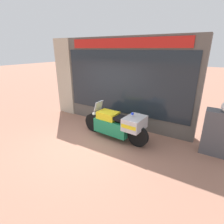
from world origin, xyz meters
TOP-DOWN VIEW (x-y plane):
  - ground_plane at (0.00, 0.00)m, footprint 60.00×60.00m
  - shop_building at (-0.40, 2.00)m, footprint 5.94×0.55m
  - window_display at (0.36, 2.03)m, footprint 4.63×0.30m
  - paramedic_motorcycle at (0.79, 0.76)m, footprint 2.46×0.78m
  - utility_cabinet at (3.60, 1.48)m, footprint 0.83×0.44m

SIDE VIEW (x-z plane):
  - ground_plane at x=0.00m, z-range 0.00..0.00m
  - window_display at x=0.36m, z-range -0.46..1.35m
  - paramedic_motorcycle at x=0.79m, z-range -0.05..1.13m
  - utility_cabinet at x=3.60m, z-range 0.00..1.28m
  - shop_building at x=-0.40m, z-range 0.01..3.25m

